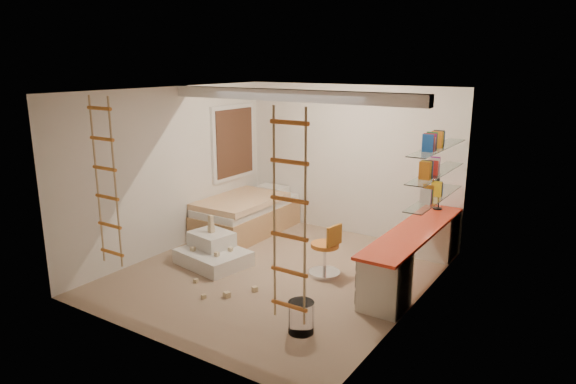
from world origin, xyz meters
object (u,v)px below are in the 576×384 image
Objects in this scene: desk at (414,252)px; play_platform at (213,252)px; bed at (247,215)px; swivel_chair at (326,256)px.

desk reaches higher than play_platform.
bed is at bearing 107.39° from play_platform.
play_platform is at bearing -162.09° from swivel_chair.
desk is 2.50× the size of play_platform.
desk is 1.22m from swivel_chair.
play_platform is (-2.75, -1.06, -0.23)m from desk.
desk is at bearing 21.12° from play_platform.
desk is at bearing -6.49° from bed.
desk is 3.62× the size of swivel_chair.
desk is at bearing 25.72° from swivel_chair.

